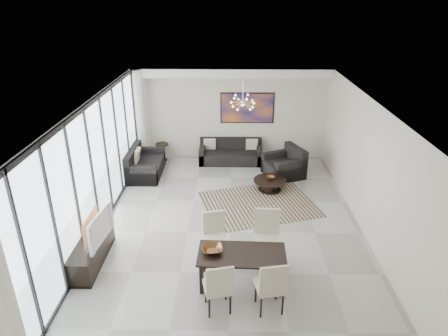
{
  "coord_description": "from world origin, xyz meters",
  "views": [
    {
      "loc": [
        0.01,
        -7.66,
        4.99
      ],
      "look_at": [
        -0.15,
        0.76,
        1.25
      ],
      "focal_mm": 32.0,
      "sensor_mm": 36.0,
      "label": 1
    }
  ],
  "objects_px": {
    "coffee_table": "(270,184)",
    "dining_table": "(242,258)",
    "tv_console": "(91,251)",
    "television": "(96,227)",
    "sofa_main": "(231,155)"
  },
  "relations": [
    {
      "from": "dining_table",
      "to": "television",
      "type": "bearing_deg",
      "value": 168.25
    },
    {
      "from": "coffee_table",
      "to": "dining_table",
      "type": "height_order",
      "value": "dining_table"
    },
    {
      "from": "sofa_main",
      "to": "television",
      "type": "distance_m",
      "value": 5.83
    },
    {
      "from": "sofa_main",
      "to": "dining_table",
      "type": "distance_m",
      "value": 5.79
    },
    {
      "from": "sofa_main",
      "to": "tv_console",
      "type": "height_order",
      "value": "sofa_main"
    },
    {
      "from": "tv_console",
      "to": "dining_table",
      "type": "height_order",
      "value": "dining_table"
    },
    {
      "from": "sofa_main",
      "to": "dining_table",
      "type": "height_order",
      "value": "sofa_main"
    },
    {
      "from": "coffee_table",
      "to": "tv_console",
      "type": "relative_size",
      "value": 0.54
    },
    {
      "from": "coffee_table",
      "to": "tv_console",
      "type": "height_order",
      "value": "tv_console"
    },
    {
      "from": "sofa_main",
      "to": "coffee_table",
      "type": "bearing_deg",
      "value": -61.3
    },
    {
      "from": "sofa_main",
      "to": "television",
      "type": "xyz_separation_m",
      "value": [
        -2.59,
        -5.19,
        0.58
      ]
    },
    {
      "from": "coffee_table",
      "to": "tv_console",
      "type": "distance_m",
      "value": 5.01
    },
    {
      "from": "tv_console",
      "to": "television",
      "type": "distance_m",
      "value": 0.59
    },
    {
      "from": "tv_console",
      "to": "dining_table",
      "type": "xyz_separation_m",
      "value": [
        2.98,
        -0.59,
        0.32
      ]
    },
    {
      "from": "coffee_table",
      "to": "dining_table",
      "type": "bearing_deg",
      "value": -102.57
    }
  ]
}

